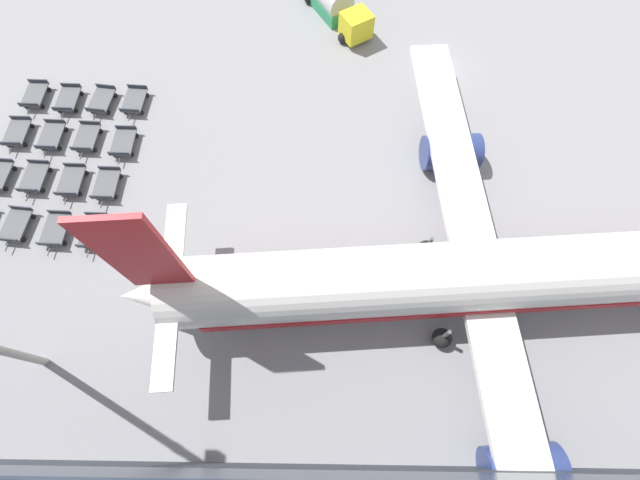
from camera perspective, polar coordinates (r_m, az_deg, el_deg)
ground_plane at (r=40.54m, az=15.62°, el=21.00°), size 500.00×500.00×0.00m
airplane at (r=27.73m, az=23.17°, el=-4.32°), size 39.36×45.73×12.98m
fuel_tanker_primary at (r=43.65m, az=1.76°, el=29.26°), size 8.31×6.34×3.16m
baggage_dolly_row_near_col_a at (r=43.35m, az=-33.73°, el=15.77°), size 3.28×1.77×0.92m
baggage_dolly_row_near_col_b at (r=41.49m, az=-35.35°, el=11.60°), size 3.27×1.75×0.92m
baggage_dolly_row_mid_a_col_a at (r=41.67m, az=-30.54°, el=15.87°), size 3.28×1.76×0.92m
baggage_dolly_row_mid_a_col_b at (r=39.82m, az=-32.16°, el=11.66°), size 3.28×1.78×0.92m
baggage_dolly_row_mid_a_col_c at (r=38.14m, az=-33.76°, el=6.95°), size 3.29×1.80×0.92m
baggage_dolly_row_mid_a_col_d at (r=36.68m, az=-35.46°, el=1.63°), size 3.32×1.88×0.92m
baggage_dolly_row_mid_b_col_a at (r=40.32m, az=-27.08°, el=16.24°), size 3.33×1.93×0.92m
baggage_dolly_row_mid_b_col_b at (r=38.37m, az=-28.64°, el=11.89°), size 3.29×1.79×0.92m
baggage_dolly_row_mid_b_col_c at (r=36.53m, az=-30.21°, el=6.83°), size 3.27×1.76×0.92m
baggage_dolly_row_mid_b_col_d at (r=34.98m, az=-31.77°, el=1.22°), size 3.28×1.78×0.92m
baggage_dolly_row_far_col_a at (r=39.21m, az=-23.48°, el=16.66°), size 3.30×1.83×0.92m
baggage_dolly_row_far_col_b at (r=36.84m, az=-24.70°, el=11.73°), size 3.27×1.75×0.92m
baggage_dolly_row_far_col_c at (r=35.15m, az=-26.55°, el=6.67°), size 3.27×1.76×0.92m
baggage_dolly_row_far_col_d at (r=33.59m, az=-27.94°, el=1.04°), size 3.27×1.75×0.92m
stand_guidance_stripe at (r=28.31m, az=2.41°, el=-8.88°), size 1.90×21.53×0.01m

